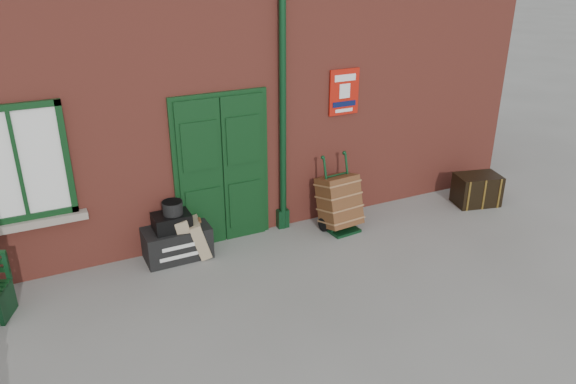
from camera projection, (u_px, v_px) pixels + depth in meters
ground at (285, 282)px, 7.44m from camera, size 80.00×80.00×0.00m
station_building at (195, 70)px, 9.44m from camera, size 10.30×4.30×4.36m
houdini_trunk at (177, 243)px, 7.94m from camera, size 0.92×0.51×0.46m
strongbox at (172, 222)px, 7.78m from camera, size 0.51×0.37×0.23m
hatbox at (173, 208)px, 7.71m from camera, size 0.28×0.28×0.18m
suitcase_back at (185, 235)px, 7.95m from camera, size 0.37×0.49×0.65m
suitcase_front at (199, 237)px, 7.98m from camera, size 0.37×0.45×0.56m
porter_trolley at (339, 202)px, 8.67m from camera, size 0.62×0.66×1.17m
dark_trunk at (477, 189)px, 9.58m from camera, size 0.82×0.63×0.53m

